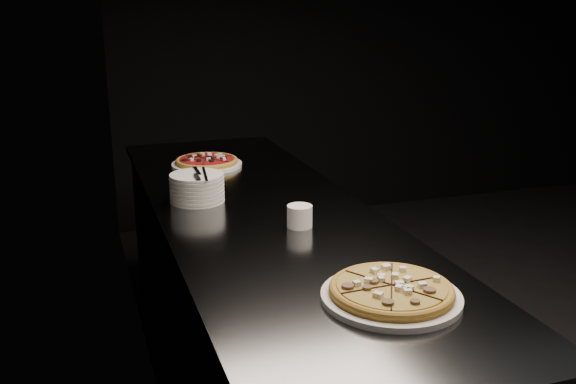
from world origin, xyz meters
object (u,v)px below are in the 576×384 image
object	(u,v)px
counter	(265,325)
pizza_mushroom	(391,292)
ramekin	(300,216)
pizza_tomato	(207,162)
plate_stack	(197,188)
cutlery	(199,174)

from	to	relation	value
counter	pizza_mushroom	bearing A→B (deg)	-83.26
counter	ramekin	xyz separation A→B (m)	(0.06, -0.22, 0.50)
ramekin	pizza_tomato	bearing A→B (deg)	97.89
pizza_mushroom	ramekin	bearing A→B (deg)	93.33
plate_stack	pizza_tomato	bearing A→B (deg)	74.43
counter	cutlery	size ratio (longest dim) A/B	11.74
pizza_mushroom	ramekin	size ratio (longest dim) A/B	4.21
cutlery	plate_stack	bearing A→B (deg)	119.37
plate_stack	ramekin	bearing A→B (deg)	-55.76
pizza_tomato	plate_stack	bearing A→B (deg)	-105.57
counter	pizza_mushroom	world-z (taller)	pizza_mushroom
pizza_mushroom	cutlery	world-z (taller)	cutlery
pizza_mushroom	ramekin	xyz separation A→B (m)	(-0.03, 0.58, 0.02)
pizza_tomato	plate_stack	xyz separation A→B (m)	(-0.14, -0.50, 0.03)
counter	ramekin	world-z (taller)	ramekin
ramekin	pizza_mushroom	bearing A→B (deg)	-86.67
pizza_tomato	ramekin	size ratio (longest dim) A/B	3.83
pizza_tomato	cutlery	xyz separation A→B (m)	(-0.13, -0.52, 0.09)
plate_stack	ramekin	distance (m)	0.47
pizza_mushroom	cutlery	xyz separation A→B (m)	(-0.29, 0.95, 0.08)
plate_stack	cutlery	world-z (taller)	cutlery
counter	cutlery	world-z (taller)	cutlery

